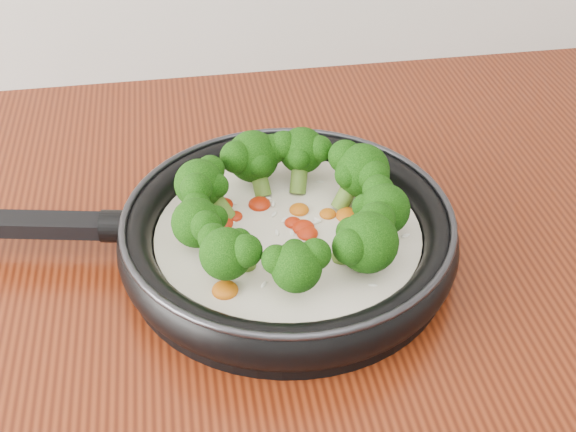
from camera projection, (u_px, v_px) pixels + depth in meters
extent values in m
cylinder|color=black|center=(288.00, 253.00, 0.70)|extent=(0.35, 0.35, 0.01)
torus|color=black|center=(288.00, 234.00, 0.69)|extent=(0.37, 0.37, 0.03)
torus|color=#2D2D33|center=(288.00, 216.00, 0.67)|extent=(0.36, 0.36, 0.01)
cube|color=black|center=(30.00, 224.00, 0.69)|extent=(0.18, 0.06, 0.02)
cylinder|color=black|center=(117.00, 226.00, 0.69)|extent=(0.03, 0.04, 0.03)
cylinder|color=silver|center=(288.00, 240.00, 0.69)|extent=(0.29, 0.29, 0.02)
ellipsoid|color=#AE2008|center=(293.00, 223.00, 0.69)|extent=(0.02, 0.02, 0.01)
ellipsoid|color=#AE2008|center=(259.00, 204.00, 0.71)|extent=(0.03, 0.03, 0.01)
ellipsoid|color=#C65C0C|center=(348.00, 216.00, 0.70)|extent=(0.03, 0.03, 0.01)
ellipsoid|color=#AE2008|center=(357.00, 235.00, 0.68)|extent=(0.02, 0.02, 0.01)
ellipsoid|color=#AE2008|center=(307.00, 233.00, 0.68)|extent=(0.03, 0.03, 0.01)
ellipsoid|color=#C65C0C|center=(299.00, 210.00, 0.71)|extent=(0.02, 0.02, 0.01)
ellipsoid|color=#AE2008|center=(223.00, 224.00, 0.69)|extent=(0.03, 0.03, 0.01)
ellipsoid|color=#AE2008|center=(309.00, 263.00, 0.65)|extent=(0.02, 0.02, 0.01)
ellipsoid|color=#C65C0C|center=(225.00, 290.00, 0.62)|extent=(0.03, 0.03, 0.01)
ellipsoid|color=#AE2008|center=(277.00, 265.00, 0.64)|extent=(0.02, 0.02, 0.01)
ellipsoid|color=#AE2008|center=(303.00, 228.00, 0.69)|extent=(0.03, 0.03, 0.01)
ellipsoid|color=#C65C0C|center=(190.00, 233.00, 0.68)|extent=(0.02, 0.02, 0.01)
ellipsoid|color=#AE2008|center=(235.00, 216.00, 0.70)|extent=(0.02, 0.02, 0.01)
ellipsoid|color=#AE2008|center=(223.00, 205.00, 0.71)|extent=(0.03, 0.03, 0.01)
ellipsoid|color=#C65C0C|center=(328.00, 214.00, 0.70)|extent=(0.02, 0.02, 0.01)
ellipsoid|color=#AE2008|center=(240.00, 248.00, 0.66)|extent=(0.02, 0.02, 0.01)
ellipsoid|color=white|center=(273.00, 204.00, 0.71)|extent=(0.01, 0.01, 0.00)
ellipsoid|color=white|center=(406.00, 236.00, 0.68)|extent=(0.01, 0.01, 0.00)
ellipsoid|color=white|center=(353.00, 226.00, 0.69)|extent=(0.01, 0.01, 0.00)
ellipsoid|color=white|center=(233.00, 203.00, 0.72)|extent=(0.01, 0.01, 0.00)
ellipsoid|color=white|center=(292.00, 233.00, 0.68)|extent=(0.00, 0.01, 0.00)
ellipsoid|color=white|center=(233.00, 223.00, 0.69)|extent=(0.01, 0.01, 0.00)
ellipsoid|color=white|center=(320.00, 182.00, 0.75)|extent=(0.01, 0.01, 0.00)
ellipsoid|color=white|center=(239.00, 218.00, 0.70)|extent=(0.01, 0.01, 0.00)
ellipsoid|color=white|center=(260.00, 201.00, 0.72)|extent=(0.01, 0.01, 0.00)
ellipsoid|color=white|center=(267.00, 198.00, 0.72)|extent=(0.01, 0.01, 0.00)
ellipsoid|color=white|center=(373.00, 286.00, 0.63)|extent=(0.01, 0.01, 0.00)
ellipsoid|color=white|center=(224.00, 254.00, 0.66)|extent=(0.01, 0.01, 0.00)
ellipsoid|color=white|center=(301.00, 254.00, 0.66)|extent=(0.01, 0.01, 0.00)
ellipsoid|color=white|center=(317.00, 222.00, 0.69)|extent=(0.01, 0.01, 0.00)
ellipsoid|color=white|center=(297.00, 226.00, 0.69)|extent=(0.01, 0.01, 0.00)
ellipsoid|color=white|center=(268.00, 268.00, 0.64)|extent=(0.01, 0.01, 0.00)
ellipsoid|color=white|center=(302.00, 223.00, 0.69)|extent=(0.01, 0.00, 0.00)
ellipsoid|color=white|center=(317.00, 220.00, 0.69)|extent=(0.01, 0.01, 0.00)
ellipsoid|color=white|center=(277.00, 232.00, 0.68)|extent=(0.00, 0.01, 0.00)
ellipsoid|color=white|center=(274.00, 214.00, 0.70)|extent=(0.01, 0.01, 0.00)
ellipsoid|color=white|center=(212.00, 200.00, 0.72)|extent=(0.01, 0.01, 0.00)
ellipsoid|color=white|center=(347.00, 261.00, 0.65)|extent=(0.01, 0.01, 0.00)
ellipsoid|color=white|center=(264.00, 285.00, 0.63)|extent=(0.01, 0.01, 0.00)
ellipsoid|color=white|center=(285.00, 220.00, 0.70)|extent=(0.01, 0.01, 0.00)
cylinder|color=olive|center=(364.00, 224.00, 0.67)|extent=(0.04, 0.02, 0.04)
sphere|color=black|center=(384.00, 209.00, 0.66)|extent=(0.05, 0.05, 0.05)
sphere|color=black|center=(378.00, 191.00, 0.67)|extent=(0.03, 0.03, 0.03)
sphere|color=black|center=(380.00, 216.00, 0.64)|extent=(0.03, 0.03, 0.03)
sphere|color=black|center=(365.00, 206.00, 0.66)|extent=(0.03, 0.03, 0.02)
cylinder|color=olive|center=(347.00, 192.00, 0.71)|extent=(0.04, 0.03, 0.04)
sphere|color=black|center=(362.00, 171.00, 0.70)|extent=(0.06, 0.06, 0.05)
sphere|color=black|center=(345.00, 157.00, 0.71)|extent=(0.04, 0.04, 0.03)
sphere|color=black|center=(373.00, 177.00, 0.69)|extent=(0.04, 0.04, 0.03)
sphere|color=black|center=(348.00, 175.00, 0.69)|extent=(0.03, 0.03, 0.03)
cylinder|color=olive|center=(299.00, 176.00, 0.73)|extent=(0.03, 0.04, 0.04)
sphere|color=black|center=(302.00, 150.00, 0.73)|extent=(0.05, 0.05, 0.05)
sphere|color=black|center=(284.00, 145.00, 0.72)|extent=(0.03, 0.03, 0.03)
sphere|color=black|center=(319.00, 149.00, 0.72)|extent=(0.03, 0.03, 0.03)
sphere|color=black|center=(299.00, 158.00, 0.72)|extent=(0.03, 0.03, 0.02)
cylinder|color=olive|center=(260.00, 180.00, 0.72)|extent=(0.02, 0.04, 0.04)
sphere|color=black|center=(253.00, 156.00, 0.73)|extent=(0.06, 0.06, 0.05)
sphere|color=black|center=(236.00, 157.00, 0.71)|extent=(0.04, 0.04, 0.03)
sphere|color=black|center=(273.00, 149.00, 0.73)|extent=(0.04, 0.04, 0.03)
sphere|color=black|center=(260.00, 164.00, 0.71)|extent=(0.03, 0.03, 0.03)
cylinder|color=olive|center=(218.00, 203.00, 0.69)|extent=(0.04, 0.03, 0.04)
sphere|color=black|center=(199.00, 184.00, 0.69)|extent=(0.06, 0.06, 0.05)
sphere|color=black|center=(196.00, 189.00, 0.67)|extent=(0.03, 0.03, 0.03)
sphere|color=black|center=(210.00, 169.00, 0.69)|extent=(0.03, 0.03, 0.03)
sphere|color=black|center=(216.00, 186.00, 0.68)|extent=(0.03, 0.03, 0.02)
cylinder|color=olive|center=(215.00, 234.00, 0.66)|extent=(0.03, 0.02, 0.03)
sphere|color=black|center=(196.00, 223.00, 0.65)|extent=(0.05, 0.05, 0.04)
sphere|color=black|center=(206.00, 226.00, 0.63)|extent=(0.03, 0.03, 0.03)
sphere|color=black|center=(197.00, 206.00, 0.66)|extent=(0.03, 0.03, 0.03)
sphere|color=black|center=(216.00, 218.00, 0.65)|extent=(0.03, 0.03, 0.02)
cylinder|color=olive|center=(240.00, 259.00, 0.63)|extent=(0.03, 0.03, 0.04)
sphere|color=black|center=(226.00, 254.00, 0.61)|extent=(0.05, 0.05, 0.04)
sphere|color=black|center=(246.00, 251.00, 0.60)|extent=(0.03, 0.03, 0.03)
sphere|color=black|center=(213.00, 238.00, 0.61)|extent=(0.03, 0.03, 0.03)
sphere|color=black|center=(239.00, 241.00, 0.62)|extent=(0.03, 0.03, 0.02)
cylinder|color=olive|center=(294.00, 269.00, 0.62)|extent=(0.02, 0.03, 0.04)
sphere|color=black|center=(296.00, 267.00, 0.60)|extent=(0.05, 0.05, 0.04)
sphere|color=black|center=(315.00, 254.00, 0.60)|extent=(0.03, 0.03, 0.03)
sphere|color=black|center=(276.00, 260.00, 0.59)|extent=(0.03, 0.03, 0.02)
sphere|color=black|center=(295.00, 251.00, 0.61)|extent=(0.02, 0.02, 0.02)
cylinder|color=olive|center=(349.00, 250.00, 0.64)|extent=(0.03, 0.04, 0.04)
sphere|color=black|center=(368.00, 242.00, 0.62)|extent=(0.06, 0.06, 0.05)
sphere|color=black|center=(376.00, 221.00, 0.63)|extent=(0.04, 0.04, 0.03)
sphere|color=black|center=(350.00, 247.00, 0.60)|extent=(0.04, 0.04, 0.03)
sphere|color=black|center=(351.00, 232.00, 0.63)|extent=(0.03, 0.03, 0.03)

